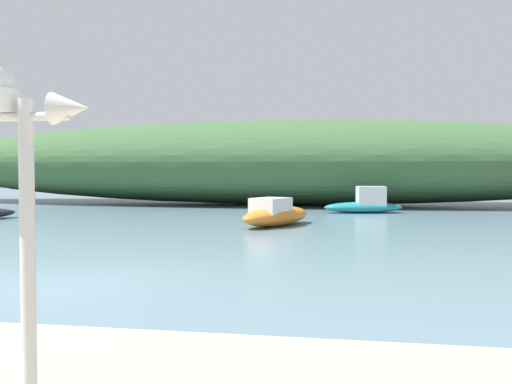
# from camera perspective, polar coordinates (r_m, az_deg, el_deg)

# --- Properties ---
(ground_plane) EXTENTS (120.00, 120.00, 0.00)m
(ground_plane) POSITION_cam_1_polar(r_m,az_deg,el_deg) (12.32, -18.46, -8.46)
(ground_plane) COLOR slate
(distant_hill) EXTENTS (50.76, 10.27, 5.31)m
(distant_hill) POSITION_cam_1_polar(r_m,az_deg,el_deg) (37.42, 2.58, 2.88)
(distant_hill) COLOR #3D6038
(distant_hill) RESTS_ON ground
(motorboat_by_sandbar) EXTENTS (4.14, 1.94, 1.36)m
(motorboat_by_sandbar) POSITION_cam_1_polar(r_m,az_deg,el_deg) (30.47, 10.58, -1.12)
(motorboat_by_sandbar) COLOR teal
(motorboat_by_sandbar) RESTS_ON ground
(motorboat_near_shore) EXTENTS (2.98, 4.47, 1.13)m
(motorboat_near_shore) POSITION_cam_1_polar(r_m,az_deg,el_deg) (23.21, 1.89, -2.16)
(motorboat_near_shore) COLOR orange
(motorboat_near_shore) RESTS_ON ground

